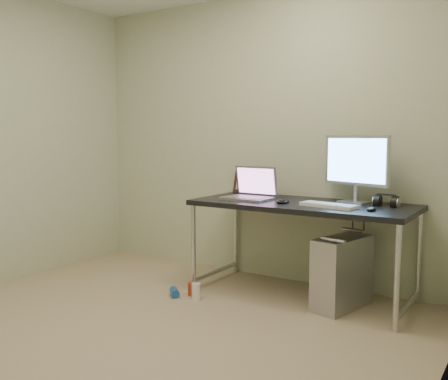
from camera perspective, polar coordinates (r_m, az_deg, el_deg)
floor at (r=3.30m, az=-11.34°, el=-16.44°), size 3.50×3.50×0.00m
wall_back at (r=4.47m, az=4.16°, el=6.02°), size 3.50×0.02×2.50m
wall_right at (r=2.21m, az=22.74°, el=5.32°), size 0.02×3.50×2.50m
desk at (r=3.92m, az=8.95°, el=-2.49°), size 1.70×0.74×0.75m
tower_computer at (r=3.81m, az=13.36°, el=-9.17°), size 0.33×0.54×0.56m
cable_a at (r=4.16m, az=14.59°, el=-5.97°), size 0.01×0.16×0.69m
cable_b at (r=4.12m, az=15.69°, el=-6.41°), size 0.02×0.11×0.71m
can_red at (r=4.05m, az=-3.71°, el=-11.19°), size 0.07×0.07×0.11m
can_white at (r=3.95m, az=-3.21°, el=-11.49°), size 0.08×0.08×0.13m
can_blue at (r=4.04m, az=-5.68°, el=-11.55°), size 0.13×0.13×0.07m
laptop at (r=4.08m, az=3.05°, el=-0.17°), size 0.39×0.32×0.26m
monitor at (r=3.94m, az=14.86°, el=2.94°), size 0.54×0.22×0.52m
keyboard at (r=3.69m, az=11.85°, el=-1.73°), size 0.44×0.21×0.03m
mouse_right at (r=3.58m, az=16.51°, el=-2.03°), size 0.07×0.11×0.03m
mouse_left at (r=3.84m, az=6.76°, el=-1.21°), size 0.10×0.14×0.04m
headphones at (r=3.84m, az=18.04°, el=-1.33°), size 0.17×0.11×0.12m
picture_frame at (r=4.48m, az=2.55°, el=0.92°), size 0.26×0.09×0.21m
webcam at (r=4.31m, az=5.78°, el=0.38°), size 0.04×0.03×0.11m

